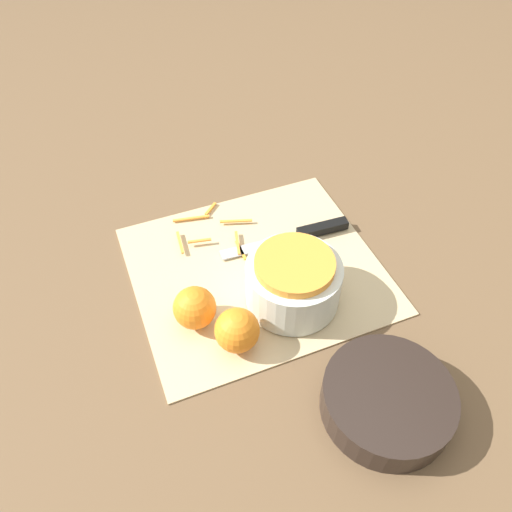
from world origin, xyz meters
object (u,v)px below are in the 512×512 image
object	(u,v)px
bowl_speckled	(293,281)
orange_right	(195,308)
knife	(308,232)
bowl_dark	(387,400)
orange_left	(237,330)

from	to	relation	value
bowl_speckled	orange_right	distance (m)	0.16
knife	orange_right	distance (m)	0.27
knife	bowl_dark	bearing A→B (deg)	85.23
knife	orange_left	bearing A→B (deg)	43.34
bowl_dark	orange_right	size ratio (longest dim) A/B	2.68
orange_left	orange_right	bearing A→B (deg)	-53.99
knife	orange_left	distance (m)	0.26
orange_right	bowl_dark	bearing A→B (deg)	130.23
bowl_dark	orange_left	size ratio (longest dim) A/B	2.64
bowl_dark	knife	distance (m)	0.35
bowl_speckled	orange_left	size ratio (longest dim) A/B	2.23
knife	orange_left	world-z (taller)	orange_left
knife	bowl_speckled	bearing A→B (deg)	57.30
bowl_dark	knife	size ratio (longest dim) A/B	0.74
bowl_dark	knife	world-z (taller)	bowl_dark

